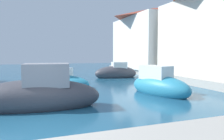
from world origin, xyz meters
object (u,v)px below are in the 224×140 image
Objects in this scene: moored_boat_1 at (116,73)px; moored_boat_7 at (63,81)px; moored_boat_5 at (159,85)px; moored_boat_0 at (38,95)px; waterfront_building_annex at (153,38)px; waterfront_building_main at (218,30)px.

moored_boat_1 is 6.65m from moored_boat_7.
moored_boat_7 is (-4.57, 4.03, -0.08)m from moored_boat_5.
waterfront_building_annex reaches higher than moored_boat_0.
moored_boat_1 is at bearing -148.06° from waterfront_building_annex.
moored_boat_0 reaches higher than moored_boat_7.
waterfront_building_main is at bearing -90.00° from waterfront_building_annex.
moored_boat_1 reaches higher than moored_boat_7.
waterfront_building_main is at bearing 32.82° from moored_boat_7.
moored_boat_0 is 1.31× the size of moored_boat_1.
moored_boat_5 reaches higher than moored_boat_1.
moored_boat_0 is at bearing -67.58° from moored_boat_7.
waterfront_building_main is (11.21, -1.43, 3.48)m from moored_boat_7.
moored_boat_7 is 11.82m from waterfront_building_main.
moored_boat_5 is 6.10m from moored_boat_7.
moored_boat_7 is at bearing 172.73° from waterfront_building_main.
waterfront_building_main is 0.92× the size of waterfront_building_annex.
waterfront_building_main is at bearing -158.62° from moored_boat_0.
moored_boat_7 is 0.36× the size of waterfront_building_annex.
moored_boat_5 is 14.01m from waterfront_building_annex.
moored_boat_7 is 0.40× the size of waterfront_building_main.
moored_boat_0 is 6.25m from moored_boat_5.
moored_boat_0 is 18.45m from waterfront_building_annex.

